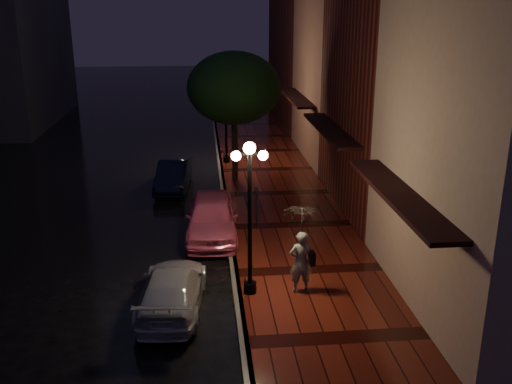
# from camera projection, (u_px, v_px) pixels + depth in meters

# --- Properties ---
(ground) EXTENTS (120.00, 120.00, 0.00)m
(ground) POSITION_uv_depth(u_px,v_px,m) (229.00, 231.00, 20.73)
(ground) COLOR black
(ground) RESTS_ON ground
(sidewalk) EXTENTS (4.50, 60.00, 0.15)m
(sidewalk) POSITION_uv_depth(u_px,v_px,m) (290.00, 227.00, 20.91)
(sidewalk) COLOR #40110B
(sidewalk) RESTS_ON ground
(curb) EXTENTS (0.25, 60.00, 0.15)m
(curb) POSITION_uv_depth(u_px,v_px,m) (229.00, 229.00, 20.71)
(curb) COLOR #595451
(curb) RESTS_ON ground
(storefront_mid) EXTENTS (5.00, 8.00, 11.00)m
(storefront_mid) POSITION_uv_depth(u_px,v_px,m) (409.00, 69.00, 21.54)
(storefront_mid) COLOR #511914
(storefront_mid) RESTS_ON ground
(storefront_far) EXTENTS (5.00, 8.00, 9.00)m
(storefront_far) POSITION_uv_depth(u_px,v_px,m) (353.00, 73.00, 29.42)
(storefront_far) COLOR #8C5951
(storefront_far) RESTS_ON ground
(storefront_extra) EXTENTS (5.00, 12.00, 10.00)m
(storefront_extra) POSITION_uv_depth(u_px,v_px,m) (316.00, 49.00, 38.72)
(storefront_extra) COLOR #511914
(storefront_extra) RESTS_ON ground
(streetlamp_near) EXTENTS (0.96, 0.36, 4.31)m
(streetlamp_near) POSITION_uv_depth(u_px,v_px,m) (250.00, 210.00, 15.22)
(streetlamp_near) COLOR black
(streetlamp_near) RESTS_ON sidewalk
(streetlamp_far) EXTENTS (0.96, 0.36, 4.31)m
(streetlamp_far) POSITION_uv_depth(u_px,v_px,m) (226.00, 115.00, 28.46)
(streetlamp_far) COLOR black
(streetlamp_far) RESTS_ON sidewalk
(street_tree) EXTENTS (4.16, 4.16, 5.80)m
(street_tree) POSITION_uv_depth(u_px,v_px,m) (234.00, 90.00, 25.13)
(street_tree) COLOR black
(street_tree) RESTS_ON sidewalk
(pink_car) EXTENTS (1.94, 4.47, 1.50)m
(pink_car) POSITION_uv_depth(u_px,v_px,m) (212.00, 217.00, 19.97)
(pink_car) COLOR #ED618B
(pink_car) RESTS_ON ground
(navy_car) EXTENTS (1.65, 3.89, 1.25)m
(navy_car) POSITION_uv_depth(u_px,v_px,m) (173.00, 175.00, 25.34)
(navy_car) COLOR black
(navy_car) RESTS_ON ground
(silver_car) EXTENTS (1.98, 4.16, 1.17)m
(silver_car) POSITION_uv_depth(u_px,v_px,m) (172.00, 289.00, 15.22)
(silver_car) COLOR #B5B5BD
(silver_car) RESTS_ON ground
(woman_with_umbrella) EXTENTS (1.05, 1.07, 2.53)m
(woman_with_umbrella) POSITION_uv_depth(u_px,v_px,m) (302.00, 236.00, 15.52)
(woman_with_umbrella) COLOR silver
(woman_with_umbrella) RESTS_ON sidewalk
(parking_meter) EXTENTS (0.17, 0.15, 1.50)m
(parking_meter) POSITION_uv_depth(u_px,v_px,m) (256.00, 203.00, 20.48)
(parking_meter) COLOR black
(parking_meter) RESTS_ON sidewalk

